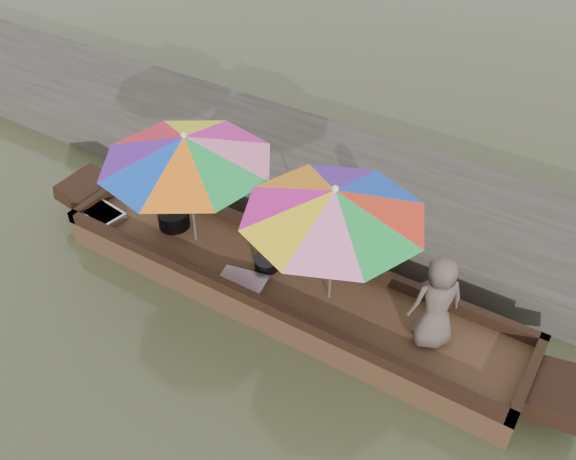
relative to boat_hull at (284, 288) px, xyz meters
The scene contains 11 objects.
water 0.17m from the boat_hull, ahead, with size 80.00×80.00×0.00m, color #3D442B.
dock 2.20m from the boat_hull, 90.00° to the left, with size 22.00×2.20×0.50m, color #2D2B26.
boat_hull is the anchor object (origin of this frame).
cooking_pot 1.73m from the boat_hull, behind, with size 0.40×0.40×0.21m, color black.
tray_crayfish 2.64m from the boat_hull, behind, with size 0.55×0.38×0.09m, color silver.
tray_scallop 0.54m from the boat_hull, 134.29° to the right, with size 0.55×0.38×0.06m, color silver.
charcoal_grill 0.36m from the boat_hull, behind, with size 0.29×0.29×0.14m, color black.
supply_bag 0.50m from the boat_hull, 124.85° to the left, with size 0.28×0.22×0.26m, color silver.
vendor 1.97m from the boat_hull, ahead, with size 0.56×0.37×1.15m, color #483C36.
umbrella_bow 1.61m from the boat_hull, behind, with size 2.05×2.05×1.55m, color pink, non-canonical shape.
umbrella_stern 1.13m from the boat_hull, ahead, with size 1.98×1.98×1.55m, color red, non-canonical shape.
Camera 1 is at (2.93, -4.60, 5.59)m, focal length 40.00 mm.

